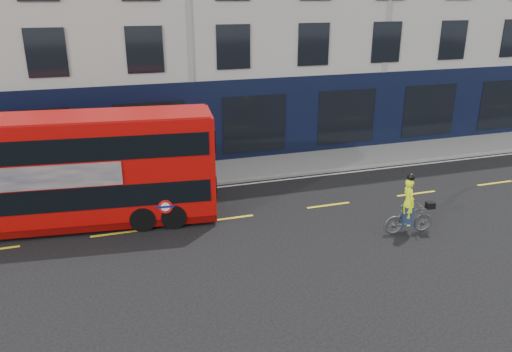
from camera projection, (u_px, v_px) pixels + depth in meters
name	position (u px, v px, depth m)	size (l,w,h in m)	color
ground	(241.00, 236.00, 17.01)	(120.00, 120.00, 0.00)	black
pavement	(201.00, 173.00, 22.81)	(60.00, 3.00, 0.12)	slate
kerb	(209.00, 184.00, 21.46)	(60.00, 0.12, 0.13)	gray
building_terrace	(171.00, 0.00, 26.03)	(50.00, 10.07, 15.00)	#A2A199
road_edge_line	(210.00, 188.00, 21.22)	(58.00, 0.10, 0.01)	silver
lane_dashes	(230.00, 218.00, 18.35)	(58.00, 0.12, 0.01)	yellow
bus	(73.00, 170.00, 17.24)	(10.01, 3.32, 3.96)	#AF0907
cyclist	(409.00, 213.00, 17.00)	(1.80, 0.69, 2.19)	#4B4E50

